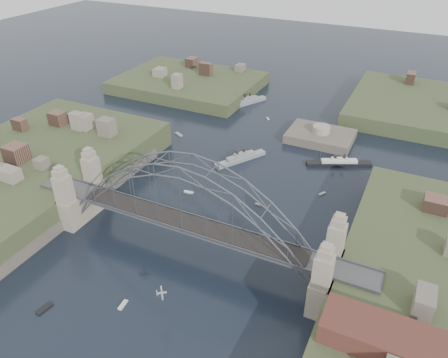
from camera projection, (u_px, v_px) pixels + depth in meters
ground at (191, 252)px, 101.16m from camera, size 500.00×500.00×0.00m
bridge at (188, 209)px, 94.62m from camera, size 84.00×13.80×24.60m
shore_west at (13, 187)px, 121.29m from camera, size 50.50×90.00×12.00m
headland_nw at (189, 87)px, 193.71m from camera, size 60.00×45.00×9.00m
headland_ne at (444, 116)px, 166.25m from camera, size 70.00×55.00×9.50m
fort_island at (320, 141)px, 150.33m from camera, size 22.00×16.00×9.40m
wharf_shed at (384, 338)px, 68.92m from camera, size 20.00×8.00×4.00m
naval_cruiser_near at (240, 158)px, 137.34m from camera, size 11.65×16.85×5.48m
naval_cruiser_far at (247, 102)px, 177.67m from camera, size 10.86×17.24×6.15m
ocean_liner at (339, 163)px, 134.96m from camera, size 19.44×11.14×4.96m
aeroplane at (161, 293)px, 81.81m from camera, size 2.48×3.04×0.53m
small_boat_a at (189, 192)px, 122.18m from camera, size 2.74×1.11×0.45m
small_boat_b at (259, 205)px, 117.00m from camera, size 2.04×0.77×0.45m
small_boat_c at (123, 305)px, 87.31m from camera, size 1.11×2.71×0.45m
small_boat_d at (322, 194)px, 121.50m from camera, size 1.83×2.33×0.45m
small_boat_e at (179, 134)px, 153.63m from camera, size 3.82×2.82×0.45m
small_boat_f at (259, 155)px, 140.49m from camera, size 1.11×1.75×0.45m
small_boat_h at (268, 119)px, 165.25m from camera, size 1.76×2.03×0.45m
small_boat_i at (325, 258)px, 99.11m from camera, size 1.86×2.25×0.45m
small_boat_j at (44, 309)px, 86.45m from camera, size 1.63×3.60×0.45m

